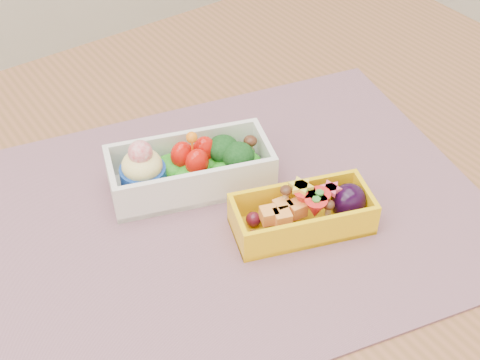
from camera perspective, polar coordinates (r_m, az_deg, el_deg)
table at (r=0.80m, az=-3.91°, el=-7.94°), size 1.20×0.80×0.75m
placemat at (r=0.72m, az=-0.26°, el=-2.73°), size 0.61×0.52×0.00m
bento_white at (r=0.74m, az=-4.39°, el=1.02°), size 0.20×0.13×0.07m
bento_yellow at (r=0.69m, az=5.66°, el=-2.81°), size 0.16×0.11×0.05m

